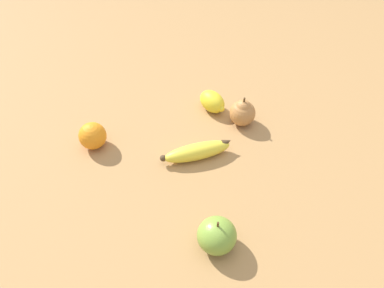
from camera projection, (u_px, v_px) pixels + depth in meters
name	position (u px, v px, depth m)	size (l,w,h in m)	color
ground_plane	(205.00, 147.00, 0.97)	(3.00, 3.00, 0.00)	#A87A47
banana	(197.00, 151.00, 0.93)	(0.14, 0.16, 0.04)	yellow
orange	(93.00, 136.00, 0.95)	(0.07, 0.07, 0.07)	orange
pear	(243.00, 112.00, 1.00)	(0.07, 0.07, 0.09)	#B2753D
apple	(217.00, 235.00, 0.76)	(0.08, 0.08, 0.09)	olive
lemon	(212.00, 102.00, 1.05)	(0.10, 0.08, 0.06)	yellow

